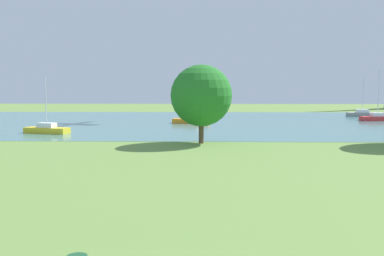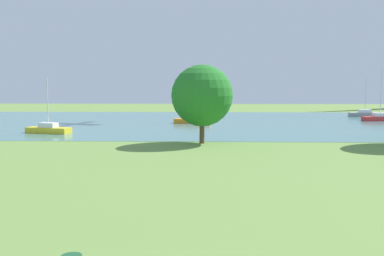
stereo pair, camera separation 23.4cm
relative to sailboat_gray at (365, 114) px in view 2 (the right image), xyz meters
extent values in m
plane|color=olive|center=(-24.78, -38.77, -0.45)|extent=(160.00, 160.00, 0.00)
cube|color=slate|center=(-24.78, -10.77, -0.44)|extent=(140.00, 40.00, 0.02)
cube|color=gray|center=(0.00, 0.00, -0.13)|extent=(4.81, 1.53, 0.60)
cube|color=white|center=(0.00, 0.00, 0.42)|extent=(1.81, 1.11, 0.50)
cylinder|color=silver|center=(0.00, 0.00, 2.95)|extent=(0.10, 0.10, 5.57)
cube|color=yellow|center=(-41.99, -24.48, -0.13)|extent=(5.02, 2.64, 0.60)
cube|color=white|center=(-41.99, -24.48, 0.42)|extent=(2.02, 1.51, 0.50)
cylinder|color=silver|center=(-41.99, -24.48, 2.80)|extent=(0.10, 0.10, 5.27)
cube|color=orange|center=(-27.03, -12.82, -0.13)|extent=(4.98, 2.24, 0.60)
cube|color=white|center=(-27.03, -12.82, 0.42)|extent=(1.95, 1.37, 0.50)
cylinder|color=silver|center=(-27.03, -12.82, 3.81)|extent=(0.10, 0.10, 7.28)
cube|color=red|center=(-0.78, -8.00, -0.13)|extent=(4.96, 2.14, 0.60)
cube|color=white|center=(-0.78, -8.00, 0.42)|extent=(1.93, 1.34, 0.50)
cylinder|color=silver|center=(-0.78, -8.00, 3.48)|extent=(0.10, 0.10, 6.63)
cylinder|color=brown|center=(-25.58, -31.70, 0.71)|extent=(0.44, 0.44, 2.32)
sphere|color=#257626|center=(-25.58, -31.70, 3.76)|extent=(5.41, 5.41, 5.41)
camera|label=1|loc=(-25.40, -69.76, 4.86)|focal=40.62mm
camera|label=2|loc=(-25.16, -69.75, 4.86)|focal=40.62mm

